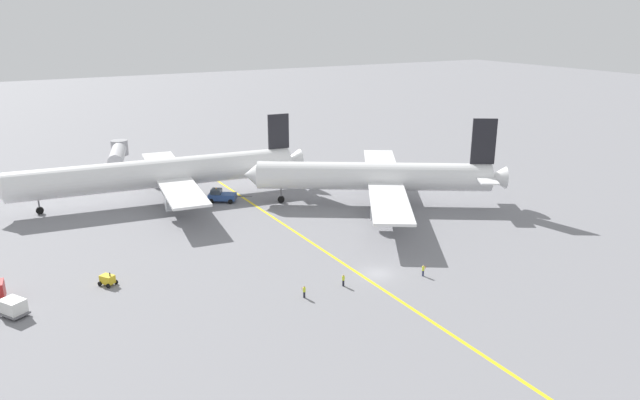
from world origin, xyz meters
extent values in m
plane|color=gray|center=(0.00, 0.00, 0.00)|extent=(600.00, 600.00, 0.00)
cube|color=yellow|center=(-2.39, 10.00, 0.00)|extent=(2.76, 119.99, 0.01)
cylinder|color=white|center=(-17.82, 48.47, 5.42)|extent=(52.97, 11.20, 5.52)
cone|color=white|center=(9.36, 45.50, 5.42)|extent=(4.06, 4.78, 4.41)
cube|color=white|center=(-15.20, 48.18, 4.59)|extent=(10.94, 42.59, 0.44)
cube|color=white|center=(6.87, 45.77, 5.97)|extent=(4.59, 13.27, 0.28)
cube|color=black|center=(6.57, 45.80, 11.71)|extent=(4.41, 0.84, 7.07)
cylinder|color=#999EA3|center=(-14.91, 60.02, 2.79)|extent=(4.46, 3.04, 2.60)
cylinder|color=#999EA3|center=(-17.48, 36.56, 2.79)|extent=(4.46, 3.04, 2.60)
cylinder|color=slate|center=(-14.58, 44.69, 1.79)|extent=(0.28, 0.28, 2.29)
cylinder|color=black|center=(-14.58, 44.69, 0.65)|extent=(1.35, 0.69, 1.30)
cylinder|color=slate|center=(-13.84, 51.45, 1.79)|extent=(0.28, 0.28, 2.29)
cylinder|color=black|center=(-13.84, 51.45, 0.65)|extent=(1.35, 0.69, 1.30)
cylinder|color=slate|center=(-38.77, 50.76, 1.79)|extent=(0.28, 0.28, 2.29)
cylinder|color=black|center=(-38.77, 50.76, 0.65)|extent=(1.35, 0.69, 1.30)
cylinder|color=white|center=(17.08, 26.73, 5.44)|extent=(39.87, 27.13, 5.19)
cone|color=white|center=(-2.53, 38.71, 5.44)|extent=(4.88, 5.53, 4.77)
cone|color=white|center=(36.52, 14.86, 5.44)|extent=(5.24, 5.42, 4.15)
cube|color=white|center=(18.94, 25.60, 4.66)|extent=(31.27, 45.59, 0.44)
cube|color=white|center=(34.38, 16.16, 5.96)|extent=(9.51, 12.76, 0.28)
cube|color=black|center=(34.13, 16.32, 12.24)|extent=(3.94, 2.60, 8.42)
cylinder|color=#999EA3|center=(25.31, 37.95, 2.86)|extent=(4.94, 4.41, 2.60)
cylinder|color=#999EA3|center=(10.86, 14.29, 2.86)|extent=(4.94, 4.41, 2.60)
cylinder|color=slate|center=(18.02, 22.17, 1.88)|extent=(0.28, 0.28, 2.45)
cylinder|color=black|center=(18.02, 22.17, 0.65)|extent=(1.40, 1.15, 1.30)
cylinder|color=slate|center=(21.56, 27.98, 1.88)|extent=(0.28, 0.28, 2.45)
cylinder|color=black|center=(21.56, 27.98, 0.65)|extent=(1.40, 1.15, 1.30)
cylinder|color=slate|center=(2.22, 35.81, 1.88)|extent=(0.28, 0.28, 2.45)
cylinder|color=black|center=(2.22, 35.81, 0.65)|extent=(1.40, 1.15, 1.30)
cube|color=#2D4C8C|center=(-7.40, 41.85, 1.01)|extent=(5.72, 5.00, 1.13)
cube|color=#333D47|center=(-8.34, 42.46, 2.03)|extent=(2.69, 2.76, 0.90)
cylinder|color=#4C4C51|center=(-3.92, 39.57, 1.13)|extent=(2.79, 1.92, 0.20)
sphere|color=orange|center=(-8.34, 42.46, 2.66)|extent=(0.24, 0.24, 0.24)
cylinder|color=black|center=(-9.66, 41.76, 0.45)|extent=(0.92, 0.74, 0.90)
cylinder|color=black|center=(-8.23, 43.95, 0.45)|extent=(0.92, 0.74, 0.90)
cylinder|color=black|center=(-6.57, 39.74, 0.45)|extent=(0.92, 0.74, 0.90)
cylinder|color=black|center=(-5.14, 41.93, 0.45)|extent=(0.92, 0.74, 0.90)
cube|color=gold|center=(-33.38, 14.42, 0.85)|extent=(2.01, 2.16, 1.10)
cylinder|color=black|center=(-33.07, 13.97, 1.65)|extent=(0.16, 0.16, 0.50)
cylinder|color=black|center=(-34.38, 14.63, 0.30)|extent=(0.51, 0.61, 0.60)
cylinder|color=black|center=(-33.23, 15.43, 0.30)|extent=(0.51, 0.61, 0.60)
cylinder|color=black|center=(-33.52, 13.40, 0.30)|extent=(0.51, 0.61, 0.60)
cylinder|color=black|center=(-32.37, 14.20, 0.30)|extent=(0.51, 0.61, 0.60)
cube|color=slate|center=(-44.68, 11.04, 0.43)|extent=(3.57, 3.88, 0.25)
cube|color=silver|center=(-44.68, 11.04, 1.35)|extent=(3.19, 3.44, 1.60)
cylinder|color=black|center=(-43.69, 10.78, 0.30)|extent=(0.49, 0.61, 0.60)
cylinder|color=black|center=(-44.87, 10.03, 0.30)|extent=(0.49, 0.61, 0.60)
cylinder|color=black|center=(-44.49, 12.05, 0.30)|extent=(0.49, 0.61, 0.60)
cylinder|color=black|center=(-45.68, 11.30, 0.30)|extent=(0.49, 0.61, 0.60)
cylinder|color=black|center=(-6.10, -0.99, 0.42)|extent=(0.28, 0.28, 0.83)
cylinder|color=#D1E02D|center=(-6.10, -0.99, 1.13)|extent=(0.36, 0.36, 0.59)
sphere|color=tan|center=(-6.10, -0.99, 1.54)|extent=(0.23, 0.23, 0.23)
cylinder|color=black|center=(-12.19, -1.48, 0.41)|extent=(0.28, 0.28, 0.83)
cylinder|color=#D1E02D|center=(-12.19, -1.48, 1.12)|extent=(0.36, 0.36, 0.59)
sphere|color=tan|center=(-12.19, -1.48, 1.53)|extent=(0.22, 0.22, 0.22)
cylinder|color=#F24C19|center=(-12.41, -1.28, 1.24)|extent=(0.05, 0.05, 0.40)
cylinder|color=#2D3351|center=(5.12, -3.61, 0.40)|extent=(0.28, 0.28, 0.81)
cylinder|color=#D1E02D|center=(5.12, -3.61, 1.10)|extent=(0.36, 0.36, 0.57)
sphere|color=tan|center=(5.12, -3.61, 1.49)|extent=(0.22, 0.22, 0.22)
cylinder|color=#F24C19|center=(5.40, -3.71, 1.21)|extent=(0.05, 0.05, 0.40)
cylinder|color=#B7B7BC|center=(-20.72, 72.61, 4.48)|extent=(6.81, 15.26, 3.20)
cylinder|color=#99999E|center=(-18.86, 79.85, 4.48)|extent=(3.84, 3.84, 3.52)
cylinder|color=#595960|center=(-19.11, 78.88, 2.24)|extent=(0.70, 0.70, 4.48)
camera|label=1|loc=(-43.08, -61.52, 34.36)|focal=33.01mm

